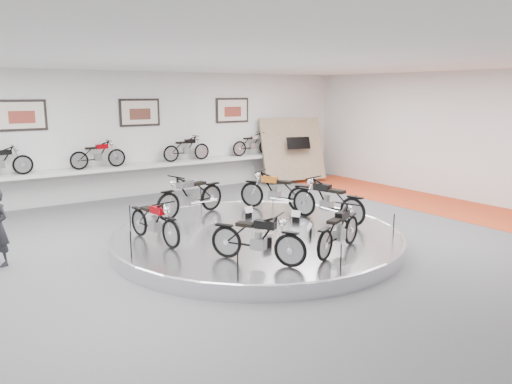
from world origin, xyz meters
TOP-DOWN VIEW (x-y plane):
  - floor at (0.00, 0.00)m, footprint 16.00×16.00m
  - ceiling at (0.00, 0.00)m, footprint 16.00×16.00m
  - wall_back at (0.00, 7.00)m, footprint 16.00×0.00m
  - wall_right at (8.00, 0.00)m, footprint 0.00×14.00m
  - orange_carpet_strip at (6.80, 0.00)m, footprint 2.40×12.60m
  - dado_band at (0.00, 6.98)m, footprint 15.68×0.04m
  - display_platform at (0.00, 0.30)m, footprint 6.40×6.40m
  - platform_rim at (0.00, 0.30)m, footprint 6.40×6.40m
  - shelf at (0.00, 6.70)m, footprint 11.00×0.55m
  - poster_left at (-3.50, 6.96)m, footprint 1.35×0.06m
  - poster_center at (0.00, 6.96)m, footprint 1.35×0.06m
  - poster_right at (3.50, 6.96)m, footprint 1.35×0.06m
  - display_panel at (5.60, 6.10)m, footprint 2.56×1.52m
  - shelf_bike_a at (-4.20, 6.70)m, footprint 1.22×0.43m
  - shelf_bike_b at (-1.50, 6.70)m, footprint 1.22×0.43m
  - shelf_bike_c at (1.50, 6.70)m, footprint 1.22×0.43m
  - shelf_bike_d at (4.20, 6.70)m, footprint 1.22×0.43m
  - bike_a at (1.58, 1.74)m, footprint 1.39×1.83m
  - bike_b at (-0.54, 2.45)m, footprint 1.89×1.05m
  - bike_c at (-2.20, 0.84)m, footprint 0.77×1.59m
  - bike_d at (-1.16, -1.40)m, footprint 1.31×1.65m
  - bike_e at (0.47, -1.79)m, footprint 1.63×1.09m
  - bike_f at (1.90, 0.09)m, footprint 0.99×1.85m

SIDE VIEW (x-z plane):
  - floor at x=0.00m, z-range 0.00..0.00m
  - orange_carpet_strip at x=6.80m, z-range 0.00..0.01m
  - display_platform at x=0.00m, z-range 0.00..0.30m
  - platform_rim at x=0.00m, z-range 0.22..0.32m
  - dado_band at x=0.00m, z-range 0.00..1.10m
  - bike_c at x=-2.20m, z-range 0.30..1.20m
  - bike_e at x=0.47m, z-range 0.30..1.20m
  - bike_d at x=-1.16m, z-range 0.30..1.23m
  - bike_a at x=1.58m, z-range 0.30..1.33m
  - bike_f at x=1.90m, z-range 0.30..1.33m
  - bike_b at x=-0.54m, z-range 0.30..1.36m
  - shelf at x=0.00m, z-range 0.95..1.05m
  - display_panel at x=5.60m, z-range 0.10..2.40m
  - shelf_bike_a at x=-4.20m, z-range 1.05..1.78m
  - shelf_bike_b at x=-1.50m, z-range 1.05..1.78m
  - shelf_bike_c at x=1.50m, z-range 1.05..1.78m
  - shelf_bike_d at x=4.20m, z-range 1.05..1.78m
  - wall_back at x=0.00m, z-range -6.00..10.00m
  - wall_right at x=8.00m, z-range -5.00..9.00m
  - poster_left at x=-3.50m, z-range 2.26..3.14m
  - poster_center at x=0.00m, z-range 2.26..3.14m
  - poster_right at x=3.50m, z-range 2.26..3.14m
  - ceiling at x=0.00m, z-range 4.00..4.00m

